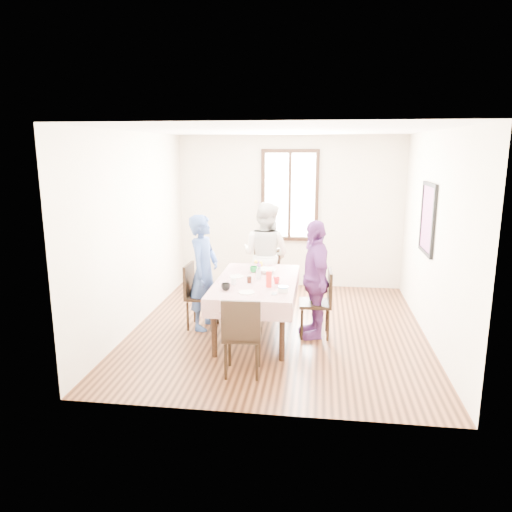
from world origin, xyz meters
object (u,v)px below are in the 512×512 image
object	(u,v)px
dining_table	(256,308)
chair_far	(266,279)
person_left	(203,272)
chair_near	(243,335)
person_right	(314,279)
chair_left	(203,296)
chair_right	(315,303)
person_far	(266,256)

from	to	relation	value
dining_table	chair_far	bearing A→B (deg)	90.00
chair_far	person_left	size ratio (longest dim) A/B	0.57
dining_table	chair_near	size ratio (longest dim) A/B	1.88
person_right	chair_near	bearing A→B (deg)	-44.97
chair_left	person_right	distance (m)	1.58
chair_far	chair_near	distance (m)	2.35
dining_table	chair_far	distance (m)	1.18
person_right	chair_right	bearing A→B (deg)	76.75
person_left	person_far	distance (m)	1.25
dining_table	person_far	xyz separation A→B (m)	(0.00, 1.16, 0.46)
dining_table	person_right	xyz separation A→B (m)	(0.76, 0.05, 0.41)
dining_table	chair_near	world-z (taller)	chair_near
chair_left	person_far	world-z (taller)	person_far
dining_table	chair_far	world-z (taller)	chair_far
chair_far	person_far	world-z (taller)	person_far
chair_left	chair_right	world-z (taller)	same
person_right	person_far	bearing A→B (deg)	-158.64
chair_left	person_left	distance (m)	0.35
person_left	person_right	xyz separation A→B (m)	(1.52, -0.11, -0.01)
chair_right	person_right	distance (m)	0.33
chair_left	chair_right	xyz separation A→B (m)	(1.56, -0.11, 0.00)
chair_left	chair_near	size ratio (longest dim) A/B	1.00
dining_table	person_right	size ratio (longest dim) A/B	1.09
person_far	chair_near	bearing A→B (deg)	113.62
person_left	chair_near	bearing A→B (deg)	-140.51
chair_far	person_far	bearing A→B (deg)	88.14
person_far	person_right	xyz separation A→B (m)	(0.76, -1.10, -0.05)
chair_left	chair_right	bearing A→B (deg)	88.10
chair_left	person_right	xyz separation A→B (m)	(1.54, -0.11, 0.33)
chair_near	person_right	size ratio (longest dim) A/B	0.58
chair_left	chair_far	size ratio (longest dim) A/B	1.00
chair_near	person_right	xyz separation A→B (m)	(0.76, 1.23, 0.33)
chair_far	person_right	distance (m)	1.40
dining_table	chair_right	bearing A→B (deg)	3.92
chair_left	chair_right	distance (m)	1.57
chair_left	person_left	xyz separation A→B (m)	(0.02, 0.00, 0.34)
person_left	person_right	bearing A→B (deg)	-84.16
chair_left	chair_far	world-z (taller)	same
person_left	person_far	xyz separation A→B (m)	(0.76, 1.00, 0.03)
chair_right	person_far	distance (m)	1.40
chair_right	chair_far	world-z (taller)	same
dining_table	chair_near	xyz separation A→B (m)	(0.00, -1.18, 0.08)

